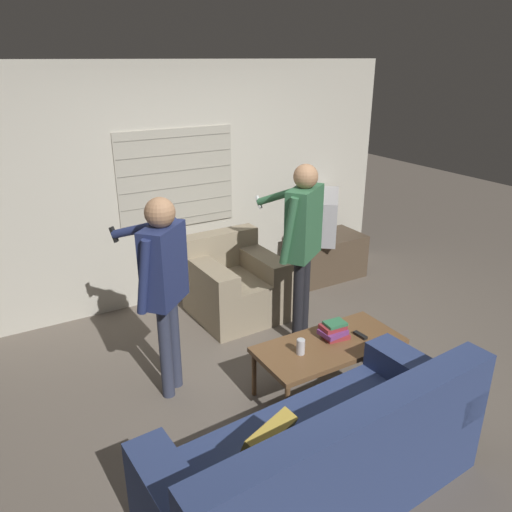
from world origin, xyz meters
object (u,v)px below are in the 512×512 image
at_px(couch_blue, 322,461).
at_px(soda_can, 301,347).
at_px(person_left_standing, 163,274).
at_px(person_right_standing, 302,232).
at_px(floor_fan, 277,276).
at_px(coffee_table, 329,348).
at_px(armchair_beige, 234,284).
at_px(spare_remote, 360,335).
at_px(tv, 328,216).
at_px(book_stack, 334,330).

relative_size(couch_blue, soda_can, 17.01).
distance_m(couch_blue, person_left_standing, 1.73).
distance_m(person_right_standing, floor_fan, 1.36).
bearing_deg(floor_fan, coffee_table, -109.61).
height_order(armchair_beige, spare_remote, armchair_beige).
xyz_separation_m(tv, spare_remote, (-1.12, -1.89, -0.34)).
bearing_deg(armchair_beige, person_left_standing, 38.91).
bearing_deg(book_stack, floor_fan, 72.35).
height_order(person_left_standing, book_stack, person_left_standing).
bearing_deg(person_left_standing, coffee_table, -72.12).
xyz_separation_m(person_left_standing, person_right_standing, (1.38, 0.15, 0.05)).
height_order(couch_blue, book_stack, couch_blue).
distance_m(armchair_beige, book_stack, 1.52).
height_order(tv, book_stack, tv).
xyz_separation_m(armchair_beige, person_right_standing, (0.31, -0.77, 0.76)).
relative_size(tv, soda_can, 6.34).
bearing_deg(coffee_table, book_stack, 33.58).
bearing_deg(tv, person_right_standing, -7.68).
relative_size(armchair_beige, book_stack, 3.73).
distance_m(person_right_standing, book_stack, 0.96).
bearing_deg(armchair_beige, couch_blue, 72.62).
bearing_deg(tv, book_stack, 3.10).
relative_size(tv, book_stack, 3.31).
bearing_deg(person_right_standing, spare_remote, -122.98).
height_order(book_stack, soda_can, book_stack).
bearing_deg(spare_remote, person_right_standing, 86.56).
relative_size(armchair_beige, spare_remote, 6.78).
bearing_deg(spare_remote, floor_fan, 74.63).
bearing_deg(soda_can, person_right_standing, 55.27).
bearing_deg(person_left_standing, spare_remote, -68.29).
bearing_deg(spare_remote, soda_can, 171.55).
height_order(spare_remote, floor_fan, spare_remote).
relative_size(person_right_standing, spare_remote, 12.92).
distance_m(person_left_standing, book_stack, 1.44).
xyz_separation_m(coffee_table, floor_fan, (0.63, 1.75, -0.19)).
height_order(person_left_standing, soda_can, person_left_standing).
height_order(tv, person_left_standing, person_left_standing).
bearing_deg(coffee_table, floor_fan, 70.39).
bearing_deg(armchair_beige, tv, -170.49).
relative_size(soda_can, floor_fan, 0.29).
bearing_deg(person_right_standing, coffee_table, -142.68).
height_order(person_right_standing, soda_can, person_right_standing).
distance_m(armchair_beige, tv, 1.55).
relative_size(couch_blue, person_right_standing, 1.25).
distance_m(couch_blue, coffee_table, 1.15).
relative_size(coffee_table, spare_remote, 9.02).
bearing_deg(tv, couch_blue, 1.39).
distance_m(tv, book_stack, 2.24).
xyz_separation_m(tv, person_right_standing, (-1.14, -1.06, 0.31)).
bearing_deg(floor_fan, armchair_beige, -163.92).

